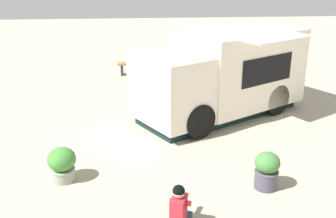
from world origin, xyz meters
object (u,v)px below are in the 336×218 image
Objects in this scene: planter_flowering_near at (62,164)px; plaza_bench at (138,66)px; food_truck at (223,76)px; person_customer at (179,211)px; planter_flowering_far at (267,170)px.

planter_flowering_near is 0.47× the size of plaza_bench.
person_customer is (1.76, 5.18, -0.82)m from food_truck.
food_truck is 7.29× the size of planter_flowering_near.
food_truck is 6.86× the size of planter_flowering_far.
planter_flowering_far is 0.50× the size of plaza_bench.
food_truck reaches higher than planter_flowering_near.
planter_flowering_far is (-1.81, -1.12, 0.08)m from person_customer.
food_truck is 5.29m from planter_flowering_near.
planter_flowering_far is (-3.97, 0.60, 0.02)m from planter_flowering_near.
planter_flowering_near is (2.16, -1.72, 0.06)m from person_customer.
food_truck is 6.30× the size of person_customer.
planter_flowering_far is at bearing 171.44° from planter_flowering_near.
planter_flowering_far is at bearing 90.62° from food_truck.
person_customer is 9.59m from plaza_bench.
planter_flowering_near is (3.93, 3.46, -0.76)m from food_truck.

